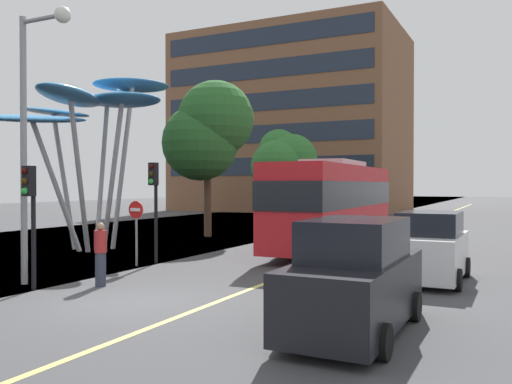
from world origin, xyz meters
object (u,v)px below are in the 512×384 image
red_bus (334,201)px  leaf_sculpture (86,111)px  traffic_light_kerb_near (30,200)px  street_lamp (34,111)px  car_parked_near (355,280)px  traffic_light_kerb_far (154,190)px  no_entry_sign (136,222)px  car_parked_mid (430,248)px  pedestrian (101,254)px

red_bus → leaf_sculpture: bearing=-152.4°
traffic_light_kerb_near → street_lamp: street_lamp is taller
street_lamp → car_parked_near: bearing=-4.3°
leaf_sculpture → traffic_light_kerb_far: 6.02m
traffic_light_kerb_near → no_entry_sign: size_ratio=1.47×
traffic_light_kerb_far → street_lamp: (-0.47, -4.77, 2.25)m
traffic_light_kerb_near → leaf_sculpture: bearing=124.3°
traffic_light_kerb_near → street_lamp: 2.56m
leaf_sculpture → car_parked_mid: leaf_sculpture is taller
traffic_light_kerb_far → no_entry_sign: size_ratio=1.60×
traffic_light_kerb_far → pedestrian: bearing=-72.7°
leaf_sculpture → traffic_light_kerb_far: size_ratio=2.39×
traffic_light_kerb_near → pedestrian: 2.33m
traffic_light_kerb_far → car_parked_near: size_ratio=0.80×
car_parked_near → pedestrian: 7.68m
pedestrian → traffic_light_kerb_far: bearing=107.3°
traffic_light_kerb_far → street_lamp: 5.29m
traffic_light_kerb_far → car_parked_near: bearing=-31.8°
leaf_sculpture → no_entry_sign: (4.48, -2.31, -4.40)m
street_lamp → traffic_light_kerb_near: bearing=-49.4°
red_bus → traffic_light_kerb_near: 12.65m
traffic_light_kerb_far → car_parked_near: 10.50m
traffic_light_kerb_near → car_parked_mid: (9.24, 6.10, -1.44)m
traffic_light_kerb_near → car_parked_mid: 11.16m
leaf_sculpture → car_parked_mid: size_ratio=2.21×
red_bus → street_lamp: 12.60m
street_lamp → pedestrian: (1.74, 0.69, -3.95)m
red_bus → traffic_light_kerb_far: bearing=-124.7°
red_bus → car_parked_mid: bearing=-50.2°
leaf_sculpture → car_parked_mid: bearing=-3.7°
street_lamp → no_entry_sign: 5.30m
traffic_light_kerb_far → street_lamp: street_lamp is taller
leaf_sculpture → traffic_light_kerb_far: (4.75, -1.66, -3.31)m
traffic_light_kerb_far → car_parked_near: traffic_light_kerb_far is taller
pedestrian → no_entry_sign: size_ratio=0.79×
car_parked_near → no_entry_sign: (-9.09, 4.81, 0.49)m
red_bus → car_parked_near: red_bus is taller
leaf_sculpture → car_parked_mid: (14.01, -0.90, -4.95)m
red_bus → no_entry_sign: (-4.76, -7.14, -0.58)m
car_parked_mid → street_lamp: 11.85m
pedestrian → no_entry_sign: 3.80m
leaf_sculpture → car_parked_near: bearing=-27.7°
street_lamp → no_entry_sign: street_lamp is taller
leaf_sculpture → pedestrian: size_ratio=4.86×
car_parked_near → car_parked_mid: 6.24m
red_bus → car_parked_mid: (4.77, -5.73, -1.13)m
leaf_sculpture → street_lamp: leaf_sculpture is taller
traffic_light_kerb_far → street_lamp: bearing=-95.7°
traffic_light_kerb_near → traffic_light_kerb_far: (-0.02, 5.34, 0.20)m
leaf_sculpture → traffic_light_kerb_near: (4.77, -7.00, -3.50)m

